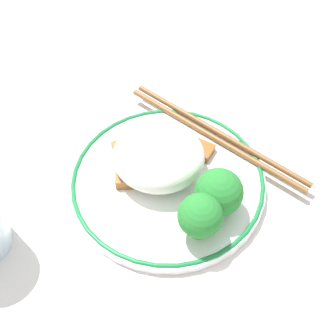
{
  "coord_description": "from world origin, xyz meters",
  "views": [
    {
      "loc": [
        0.03,
        -0.3,
        0.42
      ],
      "look_at": [
        0.0,
        0.0,
        0.03
      ],
      "focal_mm": 50.0,
      "sensor_mm": 36.0,
      "label": 1
    }
  ],
  "objects": [
    {
      "name": "meat_near_right",
      "position": [
        -0.05,
        0.03,
        0.02
      ],
      "size": [
        0.03,
        0.03,
        0.01
      ],
      "color": "#995B28",
      "rests_on": "plate"
    },
    {
      "name": "chopsticks",
      "position": [
        0.05,
        0.07,
        0.02
      ],
      "size": [
        0.21,
        0.14,
        0.01
      ],
      "color": "brown",
      "rests_on": "plate"
    },
    {
      "name": "ground_plane",
      "position": [
        0.0,
        0.0,
        0.0
      ],
      "size": [
        3.0,
        3.0,
        0.0
      ],
      "primitive_type": "plane",
      "color": "silver"
    },
    {
      "name": "rice_mound",
      "position": [
        -0.01,
        0.01,
        0.04
      ],
      "size": [
        0.1,
        0.09,
        0.05
      ],
      "color": "white",
      "rests_on": "plate"
    },
    {
      "name": "meat_near_left",
      "position": [
        -0.03,
        0.05,
        0.02
      ],
      "size": [
        0.03,
        0.03,
        0.01
      ],
      "color": "#995B28",
      "rests_on": "plate"
    },
    {
      "name": "plate",
      "position": [
        0.0,
        0.0,
        0.01
      ],
      "size": [
        0.21,
        0.21,
        0.02
      ],
      "color": "white",
      "rests_on": "ground_plane"
    },
    {
      "name": "broccoli_back_left",
      "position": [
        0.04,
        -0.06,
        0.05
      ],
      "size": [
        0.04,
        0.04,
        0.06
      ],
      "color": "#72AD4C",
      "rests_on": "plate"
    },
    {
      "name": "broccoli_back_center",
      "position": [
        0.05,
        -0.03,
        0.04
      ],
      "size": [
        0.05,
        0.05,
        0.05
      ],
      "color": "#72AD4C",
      "rests_on": "plate"
    },
    {
      "name": "meat_near_back",
      "position": [
        -0.04,
        -0.01,
        0.02
      ],
      "size": [
        0.03,
        0.03,
        0.01
      ],
      "color": "#995B28",
      "rests_on": "plate"
    },
    {
      "name": "meat_near_front",
      "position": [
        0.03,
        0.04,
        0.02
      ],
      "size": [
        0.03,
        0.03,
        0.01
      ],
      "color": "brown",
      "rests_on": "plate"
    }
  ]
}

